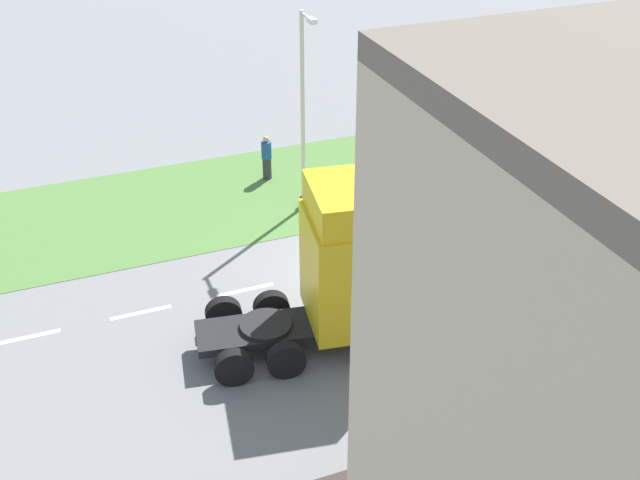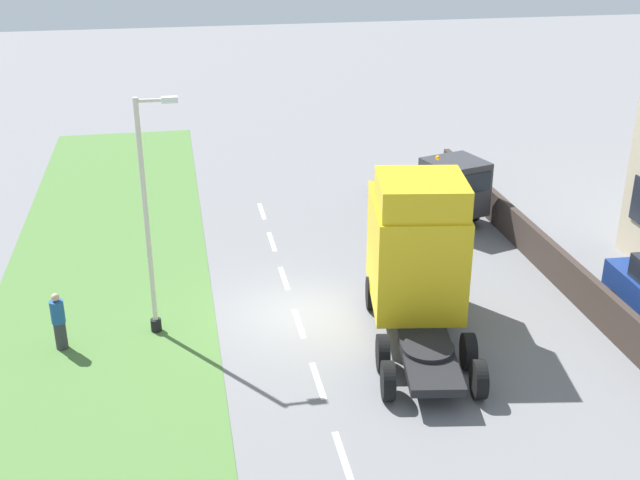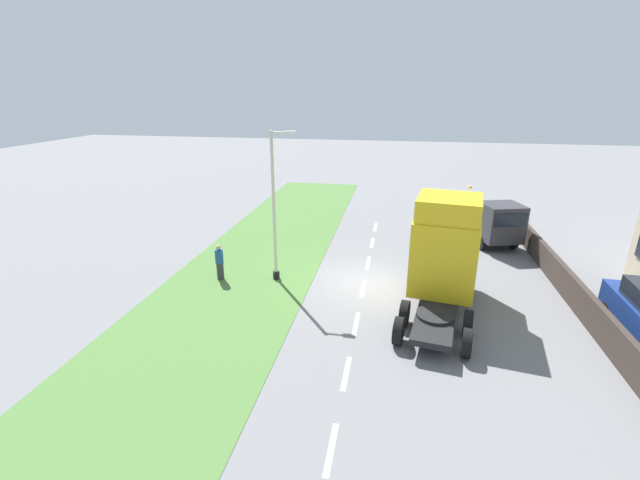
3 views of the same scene
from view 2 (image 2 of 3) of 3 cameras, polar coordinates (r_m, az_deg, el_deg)
ground_plane at (r=25.34m, az=-1.76°, el=-5.18°), size 120.00×120.00×0.00m
grass_verge at (r=25.26m, az=-15.42°, el=-6.18°), size 7.00×44.00×0.01m
lane_markings at (r=24.73m, az=-1.51°, el=-5.94°), size 0.16×21.00×0.00m
boundary_wall at (r=27.71m, az=16.94°, el=-2.17°), size 0.25×24.00×1.26m
lorry_cab at (r=23.75m, az=6.89°, el=-0.89°), size 3.63×7.12×4.95m
flatbed_truck at (r=32.12m, az=9.00°, el=3.66°), size 3.64×6.05×2.69m
lamp_post at (r=23.37m, az=-11.99°, el=0.71°), size 1.28×0.32×7.14m
pedestrian at (r=24.20m, az=-18.08°, el=-5.55°), size 0.39×0.39×1.78m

